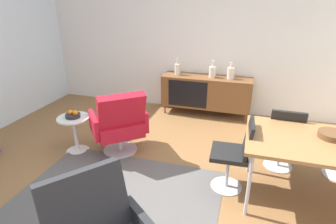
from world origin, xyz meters
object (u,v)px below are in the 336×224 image
Objects in this scene: dining_table at (330,146)px; vase_ceramic_small at (231,73)px; wooden_bowl_on_table at (332,135)px; vase_sculptural_dark at (212,71)px; sideboard at (206,92)px; side_table_round at (75,130)px; lounge_chair_red at (119,123)px; fruit_bowl at (73,115)px; dining_chair_near_window at (235,152)px; dining_chair_back_left at (284,136)px; vase_cobalt at (177,69)px.

vase_ceramic_small is at bearing 119.18° from dining_table.
vase_sculptural_dark is at bearing 127.32° from wooden_bowl_on_table.
wooden_bowl_on_table is (1.58, -1.95, 0.33)m from sideboard.
wooden_bowl_on_table is 0.50× the size of side_table_round.
vase_ceramic_small is at bearing 52.88° from lounge_chair_red.
dining_table is (1.56, -2.05, 0.26)m from sideboard.
lounge_chair_red reaches higher than fruit_bowl.
dining_chair_near_window is (0.58, -2.05, -0.36)m from vase_sculptural_dark.
dining_chair_near_window is (0.67, -2.05, 0.03)m from sideboard.
side_table_round is (-1.61, -1.85, -0.50)m from vase_sculptural_dark.
dining_chair_back_left is (1.21, -1.50, 0.03)m from sideboard.
lounge_chair_red is at bearing -119.79° from vase_sculptural_dark.
lounge_chair_red is at bearing 11.70° from fruit_bowl.
dining_chair_near_window reaches higher than dining_table.
vase_ceramic_small is 1.46× the size of fruit_bowl.
sideboard is 1.00× the size of dining_table.
side_table_round is at bearing 178.21° from wooden_bowl_on_table.
vase_ceramic_small is 0.18× the size of dining_table.
vase_cobalt is 2.33m from dining_chair_back_left.
vase_sculptural_dark is at bearing 126.66° from dining_chair_back_left.
dining_table is (1.47, -2.06, -0.13)m from vase_sculptural_dark.
dining_chair_near_window is at bearing 179.81° from dining_table.
fruit_bowl is (-3.08, 0.21, -0.14)m from dining_table.
vase_sculptural_dark is 0.58× the size of side_table_round.
vase_ceramic_small is at bearing 97.20° from dining_chair_near_window.
dining_table is 0.70m from dining_chair_back_left.
sideboard is at bearing 127.17° from dining_table.
dining_chair_near_window reaches higher than sideboard.
sideboard is at bearing 62.56° from lounge_chair_red.
vase_ceramic_small is (0.96, 0.00, 0.00)m from vase_cobalt.
vase_cobalt reaches higher than fruit_bowl.
wooden_bowl_on_table reaches higher than fruit_bowl.
lounge_chair_red reaches higher than side_table_round.
vase_ceramic_small is 2.10m from dining_chair_near_window.
lounge_chair_red is 1.82× the size of side_table_round.
vase_ceramic_small is (0.32, 0.00, 0.00)m from vase_sculptural_dark.
vase_sculptural_dark is 1.90m from dining_chair_back_left.
dining_table is 2.48m from lounge_chair_red.
vase_ceramic_small is at bearing 0.00° from vase_cobalt.
vase_ceramic_small is 2.72m from side_table_round.
dining_chair_near_window is at bearing -173.39° from wooden_bowl_on_table.
vase_sculptural_dark is at bearing 0.00° from vase_cobalt.
dining_chair_back_left reaches higher than side_table_round.
vase_ceramic_small is 2.19m from lounge_chair_red.
vase_ceramic_small is (0.41, 0.00, 0.39)m from sideboard.
wooden_bowl_on_table is 3.13m from side_table_round.
fruit_bowl is (-1.61, -1.85, -0.27)m from vase_sculptural_dark.
dining_table is at bearing -52.83° from sideboard.
dining_table is 0.92m from dining_chair_near_window.
vase_ceramic_small is 1.12× the size of wooden_bowl_on_table.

